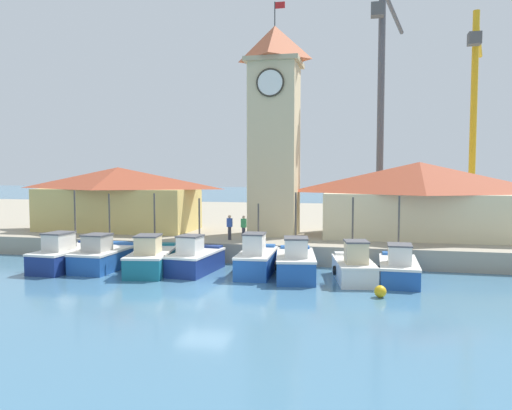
% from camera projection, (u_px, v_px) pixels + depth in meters
% --- Properties ---
extents(ground_plane, '(300.00, 300.00, 0.00)m').
position_uv_depth(ground_plane, '(205.00, 289.00, 24.11)').
color(ground_plane, teal).
extents(quay_wharf, '(120.00, 40.00, 1.21)m').
position_uv_depth(quay_wharf, '(288.00, 222.00, 50.08)').
color(quay_wharf, '#9E937F').
rests_on(quay_wharf, ground).
extents(fishing_boat_far_left, '(2.31, 5.31, 4.55)m').
position_uv_depth(fishing_boat_far_left, '(68.00, 256.00, 29.09)').
color(fishing_boat_far_left, navy).
rests_on(fishing_boat_far_left, ground).
extents(fishing_boat_left_outer, '(2.30, 4.69, 4.36)m').
position_uv_depth(fishing_boat_left_outer, '(104.00, 256.00, 28.96)').
color(fishing_boat_left_outer, '#2356A8').
rests_on(fishing_boat_left_outer, ground).
extents(fishing_boat_left_inner, '(2.83, 5.26, 4.42)m').
position_uv_depth(fishing_boat_left_inner, '(152.00, 259.00, 28.06)').
color(fishing_boat_left_inner, '#196B7F').
rests_on(fishing_boat_left_inner, ground).
extents(fishing_boat_mid_left, '(2.36, 4.34, 4.14)m').
position_uv_depth(fishing_boat_mid_left, '(195.00, 259.00, 28.00)').
color(fishing_boat_mid_left, navy).
rests_on(fishing_boat_mid_left, ground).
extents(fishing_boat_center, '(2.04, 4.55, 3.87)m').
position_uv_depth(fishing_boat_center, '(256.00, 260.00, 27.46)').
color(fishing_boat_center, '#2356A8').
rests_on(fishing_boat_center, ground).
extents(fishing_boat_mid_right, '(2.70, 4.94, 4.54)m').
position_uv_depth(fishing_boat_mid_right, '(296.00, 263.00, 26.60)').
color(fishing_boat_mid_right, '#2356A8').
rests_on(fishing_boat_mid_right, ground).
extents(fishing_boat_right_inner, '(2.56, 4.48, 4.31)m').
position_uv_depth(fishing_boat_right_inner, '(354.00, 267.00, 25.84)').
color(fishing_boat_right_inner, silver).
rests_on(fishing_boat_right_inner, ground).
extents(fishing_boat_right_outer, '(2.06, 4.67, 4.39)m').
position_uv_depth(fishing_boat_right_outer, '(399.00, 268.00, 25.73)').
color(fishing_boat_right_outer, '#2356A8').
rests_on(fishing_boat_right_outer, ground).
extents(clock_tower, '(3.71, 3.71, 16.07)m').
position_uv_depth(clock_tower, '(275.00, 126.00, 34.72)').
color(clock_tower, beige).
rests_on(clock_tower, quay_wharf).
extents(warehouse_left, '(11.98, 5.63, 4.77)m').
position_uv_depth(warehouse_left, '(118.00, 198.00, 37.94)').
color(warehouse_left, tan).
rests_on(warehouse_left, quay_wharf).
extents(warehouse_right, '(12.84, 6.08, 5.09)m').
position_uv_depth(warehouse_right, '(419.00, 199.00, 33.69)').
color(warehouse_right, beige).
rests_on(warehouse_right, quay_wharf).
extents(port_crane_near, '(3.10, 8.01, 19.81)m').
position_uv_depth(port_crane_near, '(381.00, 131.00, 40.34)').
color(port_crane_near, '#353539').
rests_on(port_crane_near, quay_wharf).
extents(port_crane_far, '(2.84, 7.93, 18.03)m').
position_uv_depth(port_crane_far, '(473.00, 142.00, 42.91)').
color(port_crane_far, '#976E11').
rests_on(port_crane_far, quay_wharf).
extents(mooring_buoy, '(0.55, 0.55, 0.55)m').
position_uv_depth(mooring_buoy, '(380.00, 291.00, 22.44)').
color(mooring_buoy, gold).
rests_on(mooring_buoy, ground).
extents(dock_worker_near_tower, '(0.34, 0.22, 1.62)m').
position_uv_depth(dock_worker_near_tower, '(230.00, 227.00, 32.49)').
color(dock_worker_near_tower, '#33333D').
rests_on(dock_worker_near_tower, quay_wharf).
extents(dock_worker_along_quay, '(0.34, 0.22, 1.62)m').
position_uv_depth(dock_worker_along_quay, '(244.00, 227.00, 32.17)').
color(dock_worker_along_quay, '#33333D').
rests_on(dock_worker_along_quay, quay_wharf).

